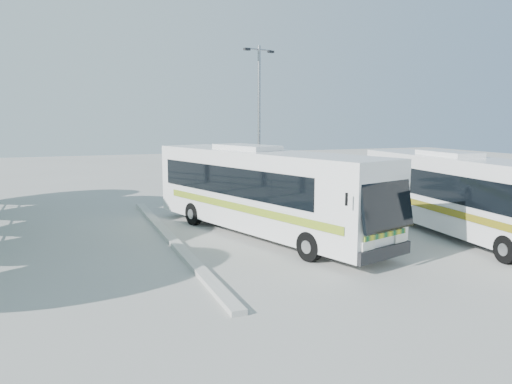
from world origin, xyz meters
name	(u,v)px	position (x,y,z in m)	size (l,w,h in m)	color
ground	(245,247)	(0.00, 0.00, 0.00)	(100.00, 100.00, 0.00)	#A2A29D
kerb_divider	(171,238)	(-2.30, 2.00, 0.07)	(0.40, 16.00, 0.15)	#B2B2AD
coach_main	(262,190)	(1.28, 1.52, 1.84)	(5.85, 12.23, 3.35)	silver
coach_adjacent	(462,194)	(8.45, -1.51, 1.71)	(3.26, 11.38, 3.12)	silver
lamppost	(259,115)	(4.77, 10.75, 4.82)	(2.09, 0.82, 8.73)	gray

